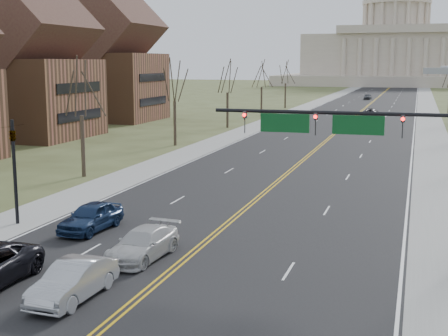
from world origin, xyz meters
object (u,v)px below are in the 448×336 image
Objects in this scene: signal_left at (14,160)px; car_sb_inner_second at (143,244)px; car_far_sb at (368,97)px; car_sb_outer_second at (91,217)px; car_sb_inner_lead at (73,281)px; signal_mast at (357,135)px; car_far_nb at (371,112)px.

signal_left reaches higher than car_sb_inner_second.
signal_left is at bearing -92.83° from car_far_sb.
car_sb_outer_second is 1.10× the size of car_far_sb.
car_sb_outer_second is (-4.33, 9.17, 0.03)m from car_sb_inner_lead.
signal_mast is at bearing 26.42° from car_sb_inner_second.
signal_mast reaches higher than car_sb_inner_lead.
car_far_sb is at bearing 85.70° from signal_left.
signal_left is 1.31× the size of car_sb_outer_second.
car_far_sb is (-9.27, 128.63, -5.04)m from signal_mast.
car_far_sb is (9.67, 128.63, -2.99)m from signal_left.
car_sb_inner_lead is 88.51m from car_far_nb.
signal_mast is 79.44m from car_far_nb.
car_sb_inner_lead is 0.93× the size of car_sb_inner_second.
car_sb_outer_second is (-4.78, 3.67, 0.08)m from car_sb_inner_second.
car_far_nb is at bearing 79.97° from signal_left.
car_sb_inner_lead reaches higher than car_sb_inner_second.
car_sb_inner_second is (0.44, 5.50, -0.04)m from car_sb_inner_lead.
signal_mast is 11.28m from car_sb_inner_second.
car_far_nb is at bearing 87.22° from car_sb_outer_second.
car_far_sb is at bearing 91.67° from car_sb_outer_second.
signal_left reaches higher than car_far_nb.
signal_mast is 14.99m from car_sb_outer_second.
signal_mast reaches higher than car_far_sb.
car_far_sb reaches higher than car_far_nb.
car_sb_outer_second is at bearing -179.67° from signal_mast.
signal_mast is 2.49× the size of car_sb_inner_second.
signal_left is 13.33m from car_sb_inner_lead.
signal_mast reaches higher than signal_left.
signal_left is at bearing 136.43° from car_sb_inner_lead.
signal_left is 80.41m from car_far_nb.
car_far_nb is (-4.95, 79.13, -5.05)m from signal_mast.
car_sb_inner_lead is at bearing -60.87° from car_sb_outer_second.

